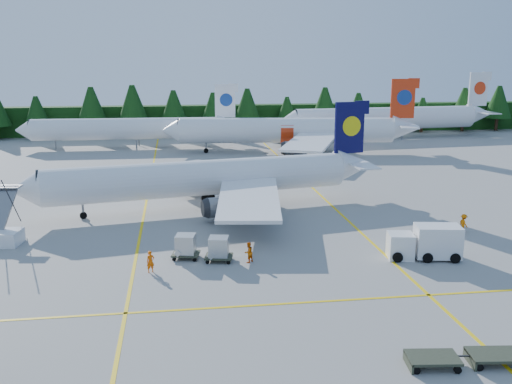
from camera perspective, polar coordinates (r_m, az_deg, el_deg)
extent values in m
plane|color=gray|center=(43.95, 6.39, -7.57)|extent=(320.00, 320.00, 0.00)
cube|color=yellow|center=(61.83, -11.03, -1.60)|extent=(0.25, 120.00, 0.01)
cube|color=yellow|center=(63.91, 7.17, -0.98)|extent=(0.25, 120.00, 0.01)
cube|color=yellow|center=(38.61, 8.63, -10.66)|extent=(80.00, 0.25, 0.01)
cube|color=black|center=(122.85, -3.15, 7.29)|extent=(220.00, 4.00, 6.00)
cylinder|color=white|center=(59.97, -5.56, 1.40)|extent=(31.73, 9.33, 3.72)
cone|color=white|center=(58.69, -22.03, 0.23)|extent=(3.23, 4.12, 3.72)
cube|color=#080739|center=(65.17, 9.32, 6.37)|extent=(3.53, 0.95, 5.76)
cube|color=white|center=(68.24, -4.76, 2.37)|extent=(11.52, 14.90, 1.05)
cylinder|color=slate|center=(65.70, -5.79, 0.77)|extent=(3.46, 2.49, 1.95)
cube|color=white|center=(53.37, -0.71, -0.62)|extent=(7.38, 14.55, 1.05)
cylinder|color=slate|center=(55.51, -3.33, -1.48)|extent=(3.46, 2.49, 1.95)
cylinder|color=slate|center=(59.14, -16.91, -1.83)|extent=(0.22, 0.22, 1.58)
cylinder|color=white|center=(96.75, 3.05, 6.18)|extent=(36.02, 8.45, 4.21)
cone|color=white|center=(97.24, -8.47, 6.10)|extent=(3.43, 4.53, 4.21)
cube|color=red|center=(99.61, 14.47, 9.03)|extent=(4.01, 0.84, 6.52)
cube|color=white|center=(105.94, 4.41, 6.43)|extent=(9.24, 16.70, 1.19)
cylinder|color=slate|center=(103.13, 3.37, 5.43)|extent=(3.82, 2.62, 2.21)
cube|color=white|center=(88.30, 5.53, 5.06)|extent=(12.36, 16.97, 1.19)
cylinder|color=slate|center=(91.09, 3.98, 4.40)|extent=(3.82, 2.62, 2.21)
cylinder|color=slate|center=(97.08, -5.02, 4.45)|extent=(0.25, 0.25, 1.79)
cylinder|color=white|center=(104.26, -12.86, 6.18)|extent=(32.49, 4.56, 3.81)
cone|color=white|center=(107.54, -22.23, 5.74)|extent=(2.76, 3.87, 3.81)
cube|color=white|center=(103.44, -3.12, 9.09)|extent=(3.63, 0.42, 5.91)
cylinder|color=slate|center=(106.61, -19.40, 4.46)|extent=(0.23, 0.23, 1.53)
cylinder|color=white|center=(117.65, 12.85, 7.20)|extent=(37.65, 7.79, 4.40)
cone|color=white|center=(110.29, 3.28, 7.13)|extent=(3.47, 4.66, 4.40)
cube|color=white|center=(127.51, 21.34, 9.56)|extent=(4.20, 0.76, 6.82)
cylinder|color=slate|center=(112.51, 6.22, 5.61)|extent=(0.26, 0.26, 1.76)
cube|color=slate|center=(55.21, -24.16, -1.56)|extent=(2.31, 4.64, 3.32)
cube|color=slate|center=(56.89, -23.45, 0.48)|extent=(2.16, 1.57, 0.13)
cube|color=white|center=(46.92, 14.24, -5.24)|extent=(2.24, 2.24, 2.03)
cube|color=black|center=(46.77, 14.27, -4.68)|extent=(1.94, 2.10, 0.87)
cube|color=white|center=(47.48, 17.70, -4.70)|extent=(3.80, 2.71, 2.51)
cube|color=#343A2A|center=(31.90, 17.27, -15.53)|extent=(2.81, 1.95, 0.15)
cube|color=#343A2A|center=(33.23, 22.73, -14.77)|extent=(2.81, 1.95, 0.15)
cube|color=#343A2A|center=(45.95, -7.03, -6.15)|extent=(2.40, 2.02, 0.13)
cube|color=#B7BBBC|center=(45.68, -7.06, -5.18)|extent=(1.75, 1.71, 1.49)
cube|color=#343A2A|center=(45.11, -3.73, -6.44)|extent=(2.40, 2.02, 0.13)
cube|color=#B7BBBC|center=(44.84, -3.75, -5.46)|extent=(1.75, 1.71, 1.49)
imported|color=#F05905|center=(43.31, -10.50, -6.87)|extent=(0.70, 0.57, 1.65)
imported|color=#ED6005|center=(44.62, -0.76, -6.05)|extent=(1.01, 0.98, 1.64)
imported|color=#DB6504|center=(55.51, 20.05, -2.95)|extent=(0.53, 0.74, 1.72)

